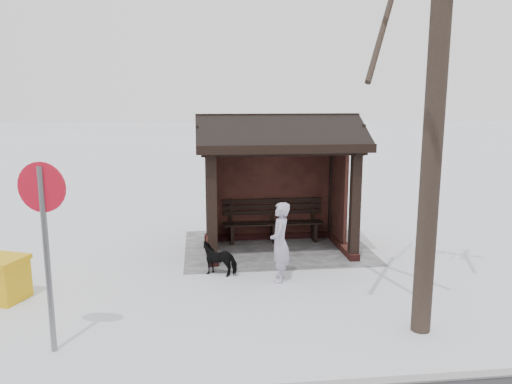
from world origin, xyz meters
TOP-DOWN VIEW (x-y plane):
  - ground at (0.00, 0.00)m, footprint 120.00×120.00m
  - trampled_patch at (0.00, -0.20)m, footprint 4.20×3.20m
  - bus_shelter at (0.00, -0.16)m, footprint 3.60×2.40m
  - pedestrian at (0.26, 1.93)m, footprint 0.49×0.63m
  - dog at (1.38, 1.41)m, footprint 0.82×0.59m
  - road_sign at (3.79, 4.19)m, footprint 0.65×0.20m

SIDE VIEW (x-z plane):
  - ground at x=0.00m, z-range 0.00..0.00m
  - trampled_patch at x=0.00m, z-range 0.00..0.02m
  - dog at x=1.38m, z-range 0.00..0.63m
  - pedestrian at x=0.26m, z-range 0.00..1.52m
  - road_sign at x=3.79m, z-range 0.55..3.18m
  - bus_shelter at x=0.00m, z-range 0.62..3.71m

